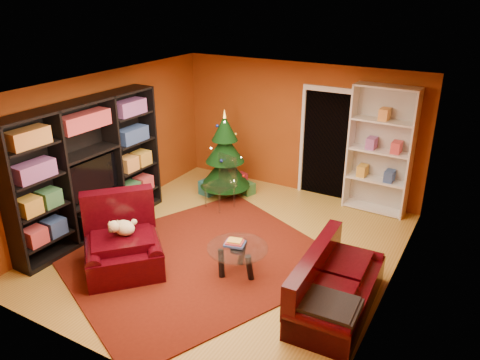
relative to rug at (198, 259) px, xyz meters
The scene contains 18 objects.
floor 0.58m from the rug, 67.87° to the left, with size 5.00×5.50×0.05m, color #AE8832.
ceiling 2.68m from the rug, 67.87° to the left, with size 5.00×5.50×0.05m, color silver.
wall_back 3.56m from the rug, 86.25° to the left, with size 5.00×0.05×2.60m, color #8F3F13.
wall_left 2.70m from the rug, 166.98° to the left, with size 0.05×5.50×2.60m, color #8F3F13.
wall_right 3.08m from the rug, 11.01° to the left, with size 0.05×5.50×2.60m, color #8F3F13.
doorway 3.52m from the rug, 75.95° to the left, with size 1.06×0.60×2.16m, color black, non-canonical shape.
rug is the anchor object (origin of this frame).
media_unit 2.35m from the rug, behind, with size 0.46×2.97×2.28m, color black, non-canonical shape.
christmas_tree 2.60m from the rug, 111.28° to the left, with size 1.00×1.00×1.78m, color black, non-canonical shape.
gift_box_teal 2.48m from the rug, 119.60° to the left, with size 0.29×0.29×0.29m, color #1A5F6C.
gift_box_green 2.61m from the rug, 101.53° to the left, with size 0.23×0.23×0.23m, color #27612F.
gift_box_red 3.11m from the rug, 107.22° to the left, with size 0.22×0.22×0.22m, color maroon.
white_bookshelf 3.81m from the rug, 58.67° to the left, with size 1.12×0.40×2.41m, color white, non-canonical shape.
armchair 1.19m from the rug, 136.25° to the right, with size 1.17×1.17×0.91m, color black, non-canonical shape.
dog 1.25m from the rug, 139.11° to the right, with size 0.40×0.30×0.30m, color beige, non-canonical shape.
sofa 2.27m from the rug, ahead, with size 1.86×0.83×0.80m, color black, non-canonical shape.
coffee_table 0.76m from the rug, ahead, with size 0.89×0.89×0.56m, color gray, non-canonical shape.
acrylic_chair 1.90m from the rug, 111.19° to the left, with size 0.47×0.51×0.92m, color #66605B, non-canonical shape.
Camera 1 is at (3.41, -5.60, 3.95)m, focal length 35.00 mm.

